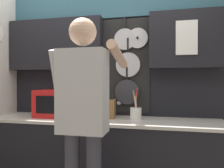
# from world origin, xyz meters

# --- Properties ---
(base_cabinet_counter) EXTENTS (2.51, 0.59, 0.88)m
(base_cabinet_counter) POSITION_xyz_m (0.00, -0.00, 0.44)
(base_cabinet_counter) COLOR black
(base_cabinet_counter) RESTS_ON ground_plane
(back_wall_unit) EXTENTS (3.08, 0.22, 2.46)m
(back_wall_unit) POSITION_xyz_m (-0.01, 0.26, 1.46)
(back_wall_unit) COLOR black
(back_wall_unit) RESTS_ON ground_plane
(microwave) EXTENTS (0.50, 0.39, 0.31)m
(microwave) POSITION_xyz_m (-0.52, 0.05, 1.03)
(microwave) COLOR red
(microwave) RESTS_ON base_cabinet_counter
(knife_block) EXTENTS (0.12, 0.16, 0.28)m
(knife_block) POSITION_xyz_m (0.07, 0.05, 0.99)
(knife_block) COLOR brown
(knife_block) RESTS_ON base_cabinet_counter
(utensil_crock) EXTENTS (0.12, 0.12, 0.34)m
(utensil_crock) POSITION_xyz_m (0.35, 0.05, 0.96)
(utensil_crock) COLOR white
(utensil_crock) RESTS_ON base_cabinet_counter
(person) EXTENTS (0.54, 0.69, 1.78)m
(person) POSITION_xyz_m (0.01, -0.62, 1.07)
(person) COLOR #383842
(person) RESTS_ON ground_plane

